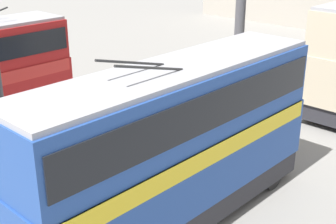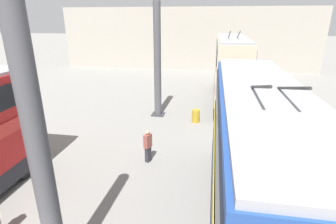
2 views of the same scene
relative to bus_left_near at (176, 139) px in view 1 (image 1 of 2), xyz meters
name	(u,v)px [view 1 (image 1 of 2)]	position (x,y,z in m)	size (l,w,h in m)	color
support_column_far	(240,27)	(10.69, 5.36, 0.99)	(0.93, 0.93, 8.02)	#4C4C51
bus_left_near	(176,139)	(0.00, 0.00, 0.00)	(10.57, 2.54, 5.72)	black
person_aisle_midway	(160,123)	(3.86, 4.44, -1.98)	(0.48, 0.39, 1.73)	#2D2D33
oil_drum	(273,108)	(9.70, 2.45, -2.44)	(0.57, 0.57, 0.90)	#B28E23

